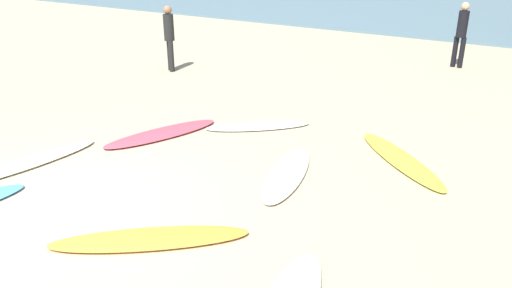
# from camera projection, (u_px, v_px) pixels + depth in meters

# --- Properties ---
(ground_plane) EXTENTS (120.00, 120.00, 0.00)m
(ground_plane) POSITION_uv_depth(u_px,v_px,m) (62.00, 215.00, 6.54)
(ground_plane) COLOR tan
(surfboard_0) EXTENTS (1.10, 2.15, 0.07)m
(surfboard_0) POSITION_uv_depth(u_px,v_px,m) (287.00, 174.00, 7.61)
(surfboard_0) COLOR white
(surfboard_0) RESTS_ON ground_plane
(surfboard_1) EXTENTS (1.26, 2.37, 0.08)m
(surfboard_1) POSITION_uv_depth(u_px,v_px,m) (162.00, 133.00, 9.19)
(surfboard_1) COLOR #DA4B5C
(surfboard_1) RESTS_ON ground_plane
(surfboard_2) EXTENTS (2.16, 1.95, 0.08)m
(surfboard_2) POSITION_uv_depth(u_px,v_px,m) (150.00, 239.00, 5.94)
(surfboard_2) COLOR orange
(surfboard_2) RESTS_ON ground_plane
(surfboard_5) EXTENTS (0.76, 2.49, 0.08)m
(surfboard_5) POSITION_uv_depth(u_px,v_px,m) (28.00, 162.00, 7.99)
(surfboard_5) COLOR silver
(surfboard_5) RESTS_ON ground_plane
(surfboard_6) EXTENTS (2.15, 1.99, 0.07)m
(surfboard_6) POSITION_uv_depth(u_px,v_px,m) (401.00, 159.00, 8.12)
(surfboard_6) COLOR yellow
(surfboard_6) RESTS_ON ground_plane
(surfboard_8) EXTENTS (1.86, 1.77, 0.07)m
(surfboard_8) POSITION_uv_depth(u_px,v_px,m) (258.00, 126.00, 9.59)
(surfboard_8) COLOR white
(surfboard_8) RESTS_ON ground_plane
(beachgoer_near) EXTENTS (0.39, 0.39, 1.79)m
(beachgoer_near) POSITION_uv_depth(u_px,v_px,m) (169.00, 35.00, 13.44)
(beachgoer_near) COLOR black
(beachgoer_near) RESTS_ON ground_plane
(beachgoer_mid) EXTENTS (0.34, 0.32, 1.82)m
(beachgoer_mid) POSITION_uv_depth(u_px,v_px,m) (462.00, 31.00, 13.81)
(beachgoer_mid) COLOR black
(beachgoer_mid) RESTS_ON ground_plane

